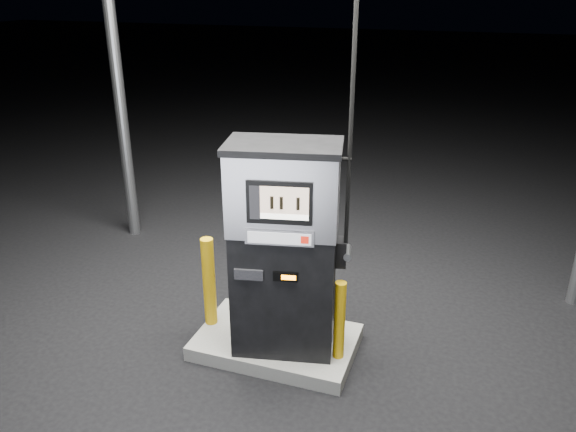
% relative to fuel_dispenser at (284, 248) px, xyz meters
% --- Properties ---
extents(ground, '(80.00, 80.00, 0.00)m').
position_rel_fuel_dispenser_xyz_m(ground, '(-0.13, 0.10, -1.21)').
color(ground, black).
rests_on(ground, ground).
extents(pump_island, '(1.60, 1.00, 0.15)m').
position_rel_fuel_dispenser_xyz_m(pump_island, '(-0.13, 0.10, -1.14)').
color(pump_island, slate).
rests_on(pump_island, ground).
extents(fuel_dispenser, '(1.19, 0.81, 4.29)m').
position_rel_fuel_dispenser_xyz_m(fuel_dispenser, '(0.00, 0.00, 0.00)').
color(fuel_dispenser, black).
rests_on(fuel_dispenser, pump_island).
extents(bollard_left, '(0.15, 0.15, 0.97)m').
position_rel_fuel_dispenser_xyz_m(bollard_left, '(-0.87, 0.12, -0.58)').
color(bollard_left, '#CA960B').
rests_on(bollard_left, pump_island).
extents(bollard_right, '(0.12, 0.12, 0.81)m').
position_rel_fuel_dispenser_xyz_m(bollard_right, '(0.55, -0.01, -0.66)').
color(bollard_right, '#CA960B').
rests_on(bollard_right, pump_island).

